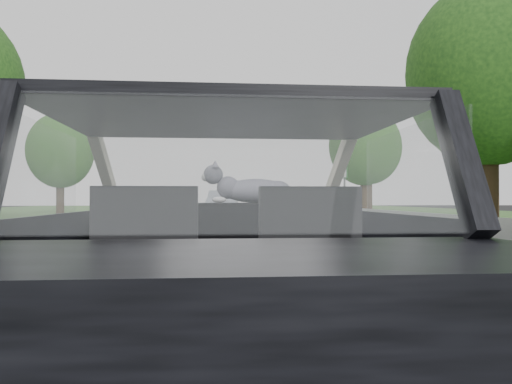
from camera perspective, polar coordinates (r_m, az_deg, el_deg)
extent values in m
plane|color=black|center=(3.01, -3.43, -20.76)|extent=(140.00, 140.00, 0.00)
cube|color=black|center=(2.85, -3.42, -6.91)|extent=(1.80, 4.00, 1.45)
cube|color=black|center=(3.46, -3.74, -3.74)|extent=(1.58, 0.45, 0.30)
cube|color=black|center=(2.56, -12.21, -4.10)|extent=(0.50, 0.72, 0.42)
cube|color=black|center=(2.59, 5.69, -4.08)|extent=(0.50, 0.72, 0.42)
torus|color=black|center=(3.18, -10.85, -2.73)|extent=(0.36, 0.36, 0.04)
ellipsoid|color=#9090A2|center=(3.46, -0.05, 0.32)|extent=(0.65, 0.21, 0.29)
cube|color=#ACACAC|center=(13.57, 13.69, -2.62)|extent=(0.05, 90.00, 0.32)
imported|color=#9CA4B1|center=(28.00, -3.80, -1.33)|extent=(2.17, 4.65, 1.48)
cube|color=#115719|center=(27.80, 10.09, 0.04)|extent=(0.14, 1.13, 2.81)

